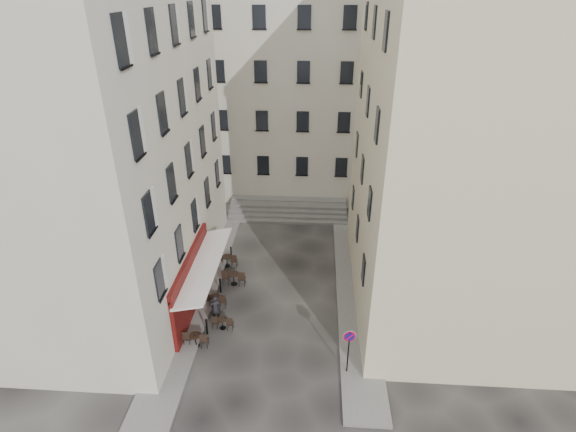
# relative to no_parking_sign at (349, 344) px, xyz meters

# --- Properties ---
(ground) EXTENTS (90.00, 90.00, 0.00)m
(ground) POSITION_rel_no_parking_sign_xyz_m (-3.78, 3.14, -1.79)
(ground) COLOR black
(ground) RESTS_ON ground
(sidewalk_left) EXTENTS (2.00, 22.00, 0.12)m
(sidewalk_left) POSITION_rel_no_parking_sign_xyz_m (-8.28, 7.14, -1.73)
(sidewalk_left) COLOR slate
(sidewalk_left) RESTS_ON ground
(sidewalk_right) EXTENTS (2.00, 18.00, 0.12)m
(sidewalk_right) POSITION_rel_no_parking_sign_xyz_m (0.72, 6.14, -1.73)
(sidewalk_right) COLOR slate
(sidewalk_right) RESTS_ON ground
(building_left) EXTENTS (12.20, 16.20, 20.60)m
(building_left) POSITION_rel_no_parking_sign_xyz_m (-14.28, 6.14, 8.52)
(building_left) COLOR beige
(building_left) RESTS_ON ground
(building_right) EXTENTS (12.20, 14.20, 18.60)m
(building_right) POSITION_rel_no_parking_sign_xyz_m (6.72, 6.64, 7.52)
(building_right) COLOR beige
(building_right) RESTS_ON ground
(building_back) EXTENTS (18.20, 10.20, 18.60)m
(building_back) POSITION_rel_no_parking_sign_xyz_m (-4.78, 22.14, 7.52)
(building_back) COLOR beige
(building_back) RESTS_ON ground
(cafe_storefront) EXTENTS (1.74, 7.30, 3.50)m
(cafe_storefront) POSITION_rel_no_parking_sign_xyz_m (-8.09, 4.14, 0.09)
(cafe_storefront) COLOR #420C09
(cafe_storefront) RESTS_ON ground
(stone_steps) EXTENTS (9.00, 3.15, 0.80)m
(stone_steps) POSITION_rel_no_parking_sign_xyz_m (-3.78, 15.71, -1.39)
(stone_steps) COLOR #5C5A57
(stone_steps) RESTS_ON ground
(bollard_near) EXTENTS (0.12, 0.12, 0.98)m
(bollard_near) POSITION_rel_no_parking_sign_xyz_m (-7.03, 2.14, -1.26)
(bollard_near) COLOR black
(bollard_near) RESTS_ON ground
(bollard_mid) EXTENTS (0.12, 0.12, 0.98)m
(bollard_mid) POSITION_rel_no_parking_sign_xyz_m (-7.03, 5.64, -1.26)
(bollard_mid) COLOR black
(bollard_mid) RESTS_ON ground
(bollard_far) EXTENTS (0.12, 0.12, 0.98)m
(bollard_far) POSITION_rel_no_parking_sign_xyz_m (-7.03, 9.14, -1.26)
(bollard_far) COLOR black
(bollard_far) RESTS_ON ground
(no_parking_sign) EXTENTS (0.57, 0.14, 2.52)m
(no_parking_sign) POSITION_rel_no_parking_sign_xyz_m (0.00, 0.00, 0.00)
(no_parking_sign) COLOR black
(no_parking_sign) RESTS_ON ground
(bistro_table_a) EXTENTS (1.27, 0.60, 0.89)m
(bistro_table_a) POSITION_rel_no_parking_sign_xyz_m (-7.38, 1.27, -1.33)
(bistro_table_a) COLOR black
(bistro_table_a) RESTS_ON ground
(bistro_table_b) EXTENTS (1.15, 0.54, 0.81)m
(bistro_table_b) POSITION_rel_no_parking_sign_xyz_m (-6.30, 2.61, -1.37)
(bistro_table_b) COLOR black
(bistro_table_b) RESTS_ON ground
(bistro_table_c) EXTENTS (1.26, 0.59, 0.89)m
(bistro_table_c) POSITION_rel_no_parking_sign_xyz_m (-7.07, 4.36, -1.33)
(bistro_table_c) COLOR black
(bistro_table_c) RESTS_ON ground
(bistro_table_d) EXTENTS (1.41, 0.66, 0.99)m
(bistro_table_d) POSITION_rel_no_parking_sign_xyz_m (-6.38, 6.45, -1.28)
(bistro_table_d) COLOR black
(bistro_table_d) RESTS_ON ground
(bistro_table_e) EXTENTS (1.33, 0.62, 0.93)m
(bistro_table_e) POSITION_rel_no_parking_sign_xyz_m (-7.15, 8.35, -1.31)
(bistro_table_e) COLOR black
(bistro_table_e) RESTS_ON ground
(pedestrian) EXTENTS (0.68, 0.57, 1.59)m
(pedestrian) POSITION_rel_no_parking_sign_xyz_m (-6.79, 3.22, -0.99)
(pedestrian) COLOR black
(pedestrian) RESTS_ON ground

